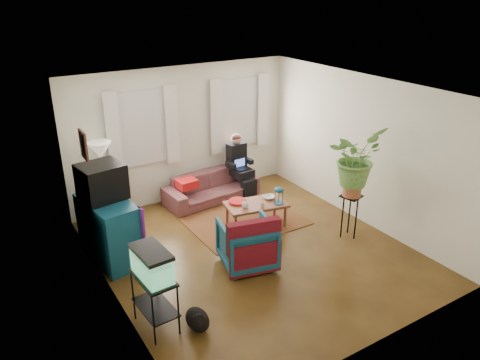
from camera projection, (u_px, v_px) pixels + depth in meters
floor at (253, 251)px, 7.51m from camera, size 4.50×5.00×0.01m
ceiling at (255, 90)px, 6.50m from camera, size 4.50×5.00×0.01m
wall_back at (182, 134)px, 8.96m from camera, size 4.50×0.01×2.60m
wall_front at (381, 252)px, 5.05m from camera, size 4.50×0.01×2.60m
wall_left at (106, 212)px, 5.92m from camera, size 0.01×5.00×2.60m
wall_right at (362, 150)px, 8.10m from camera, size 0.01×5.00×2.60m
window_left at (142, 128)px, 8.46m from camera, size 1.08×0.04×1.38m
window_right at (238, 113)px, 9.46m from camera, size 1.08×0.04×1.38m
curtains_left at (144, 129)px, 8.40m from camera, size 1.36×0.06×1.50m
curtains_right at (240, 114)px, 9.39m from camera, size 1.36×0.06×1.50m
picture_frame at (84, 145)px, 6.34m from camera, size 0.04×0.32×0.40m
area_rug at (243, 219)px, 8.50m from camera, size 2.00×1.60×0.01m
sofa at (211, 183)px, 9.15m from camera, size 1.91×0.85×0.73m
seated_person at (239, 167)px, 9.43m from camera, size 0.50×0.60×1.11m
side_table at (106, 200)px, 8.35m from camera, size 0.57×0.57×0.78m
table_lamp at (101, 162)px, 8.06m from camera, size 0.43×0.43×0.72m
dresser at (109, 231)px, 7.11m from camera, size 0.72×1.19×1.00m
crt_tv at (102, 182)px, 6.90m from camera, size 0.69×0.65×0.54m
aquarium_stand at (155, 302)px, 5.74m from camera, size 0.41×0.68×0.73m
aquarium at (152, 263)px, 5.52m from camera, size 0.37×0.62×0.39m
black_cat at (197, 317)px, 5.77m from camera, size 0.38×0.47×0.35m
armchair at (247, 242)px, 7.02m from camera, size 0.91×0.88×0.79m
serape_throw at (254, 242)px, 6.69m from camera, size 0.82×0.36×0.65m
coffee_table at (256, 214)px, 8.23m from camera, size 1.15×0.77×0.44m
cup_a at (245, 205)px, 7.96m from camera, size 0.14×0.14×0.09m
cup_b at (263, 205)px, 7.99m from camera, size 0.11×0.11×0.09m
bowl at (269, 197)px, 8.31m from camera, size 0.24×0.24×0.05m
snack_tray at (238, 201)px, 8.17m from camera, size 0.38×0.38×0.04m
birdcage at (279, 195)px, 8.08m from camera, size 0.20×0.20×0.31m
plant_stand at (349, 216)px, 7.82m from camera, size 0.39×0.39×0.76m
potted_plant at (354, 166)px, 7.46m from camera, size 1.03×0.94×0.96m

